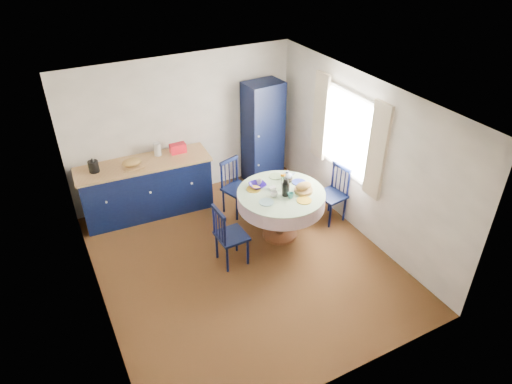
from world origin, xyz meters
The scene contains 17 objects.
floor centered at (0.00, 0.00, 0.00)m, with size 4.50×4.50×0.00m, color black.
ceiling centered at (0.00, 0.00, 2.50)m, with size 4.50×4.50×0.00m, color white.
wall_back centered at (0.00, 2.25, 1.25)m, with size 4.00×0.02×2.50m, color white.
wall_left centered at (-2.00, 0.00, 1.25)m, with size 0.02×4.50×2.50m, color white.
wall_right centered at (2.00, 0.00, 1.25)m, with size 0.02×4.50×2.50m, color white.
window centered at (1.95, 0.30, 1.52)m, with size 0.10×1.74×1.45m.
kitchen_counter centered at (-0.85, 1.90, 0.49)m, with size 2.19×0.80×1.20m.
pantry_cabinet centered at (1.40, 2.00, 0.95)m, with size 0.71×0.54×1.90m.
dining_table centered at (0.81, 0.30, 0.68)m, with size 1.33×1.33×1.09m.
chair_left centered at (-0.17, 0.09, 0.49)m, with size 0.43×0.45×0.97m.
chair_far centered at (0.48, 1.24, 0.48)m, with size 0.53×0.52×0.96m.
chair_right centered at (1.80, 0.31, 0.49)m, with size 0.47×0.49×0.96m.
mug_a centered at (0.65, 0.25, 0.85)m, with size 0.11×0.11×0.09m, color silver.
mug_b centered at (0.84, 0.10, 0.85)m, with size 0.09×0.09×0.09m, color #347F76.
mug_c centered at (1.05, 0.50, 0.85)m, with size 0.11×0.11×0.09m, color black.
mug_d centered at (0.62, 0.66, 0.85)m, with size 0.09×0.09×0.08m, color silver.
cobalt_bowl centered at (0.55, 0.60, 0.84)m, with size 0.25×0.25×0.06m, color #180677.
Camera 1 is at (-2.21, -4.65, 4.50)m, focal length 32.00 mm.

